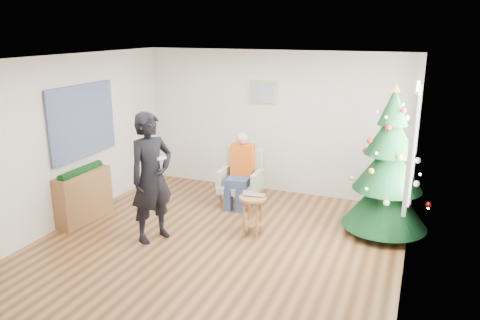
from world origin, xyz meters
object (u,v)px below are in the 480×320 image
at_px(stool, 253,215).
at_px(armchair, 241,185).
at_px(standing_man, 152,177).
at_px(christmas_tree, 388,168).
at_px(console, 83,197).

xyz_separation_m(stool, armchair, (-0.61, 1.08, 0.05)).
distance_m(armchair, standing_man, 1.95).
xyz_separation_m(armchair, standing_man, (-0.68, -1.73, 0.58)).
distance_m(christmas_tree, stool, 2.09).
bearing_deg(standing_man, stool, -39.08).
height_order(stool, standing_man, standing_man).
height_order(christmas_tree, console, christmas_tree).
xyz_separation_m(christmas_tree, armchair, (-2.41, 0.29, -0.66)).
bearing_deg(armchair, standing_man, -114.70).
xyz_separation_m(christmas_tree, stool, (-1.80, -0.79, -0.71)).
distance_m(stool, standing_man, 1.58).
distance_m(christmas_tree, armchair, 2.52).
distance_m(stool, armchair, 1.24).
relative_size(christmas_tree, standing_man, 1.20).
relative_size(christmas_tree, stool, 3.78).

